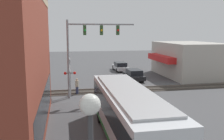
% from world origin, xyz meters
% --- Properties ---
extents(ground_plane, '(120.00, 120.00, 0.00)m').
position_xyz_m(ground_plane, '(0.00, 0.00, 0.00)').
color(ground_plane, '#4C4C4F').
extents(shop_building, '(10.66, 8.21, 4.72)m').
position_xyz_m(shop_building, '(12.87, -10.95, 2.36)').
color(shop_building, '#B2ADA3').
rests_on(shop_building, ground).
extents(city_bus, '(11.02, 2.59, 3.07)m').
position_xyz_m(city_bus, '(-6.49, 2.80, 1.70)').
color(city_bus, silver).
rests_on(city_bus, ground).
extents(traffic_signal_gantry, '(0.42, 6.36, 7.32)m').
position_xyz_m(traffic_signal_gantry, '(3.79, 4.07, 5.36)').
color(traffic_signal_gantry, gray).
rests_on(traffic_signal_gantry, ground).
extents(crossing_signal, '(1.41, 1.18, 3.81)m').
position_xyz_m(crossing_signal, '(4.42, 5.75, 2.30)').
color(crossing_signal, gray).
rests_on(crossing_signal, ground).
extents(rail_track_near, '(2.60, 60.00, 0.15)m').
position_xyz_m(rail_track_near, '(6.00, 0.00, 0.03)').
color(rail_track_near, '#332D28').
rests_on(rail_track_near, ground).
extents(parked_car_black, '(4.82, 1.82, 1.42)m').
position_xyz_m(parked_car_black, '(11.28, -2.60, 0.66)').
color(parked_car_black, black).
rests_on(parked_car_black, ground).
extents(parked_car_silver, '(4.80, 1.82, 1.40)m').
position_xyz_m(parked_car_silver, '(19.22, -2.60, 0.66)').
color(parked_car_silver, '#B7B7BC').
rests_on(parked_car_silver, ground).
extents(pedestrian_near_bus, '(0.34, 0.34, 1.76)m').
position_xyz_m(pedestrian_near_bus, '(-2.39, 1.11, 0.90)').
color(pedestrian_near_bus, '#473828').
rests_on(pedestrian_near_bus, ground).
extents(pedestrian_at_crossing, '(0.34, 0.34, 1.62)m').
position_xyz_m(pedestrian_at_crossing, '(5.15, 5.06, 0.82)').
color(pedestrian_at_crossing, '#2D3351').
rests_on(pedestrian_at_crossing, ground).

